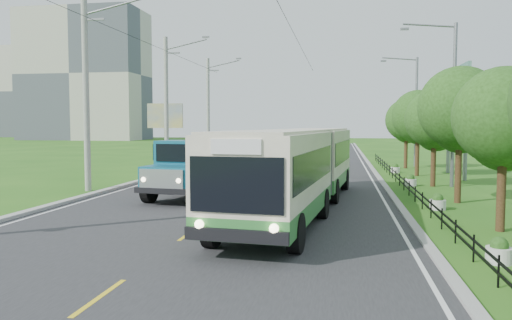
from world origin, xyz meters
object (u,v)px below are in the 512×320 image
(tree_back, at_px, (407,122))
(billboard_right, at_px, (458,96))
(pole_mid, at_px, (167,103))
(tree_fifth, at_px, (419,119))
(bus, at_px, (299,163))
(pole_far, at_px, (208,108))
(planter_far, at_px, (395,169))
(planter_near, at_px, (438,203))
(tree_fourth, at_px, (435,122))
(tree_third, at_px, (460,112))
(streetlight_mid, at_px, (451,98))
(billboard_left, at_px, (165,120))
(dump_truck, at_px, (193,165))
(streetlight_far, at_px, (414,107))
(planter_front, at_px, (499,252))
(tree_second, at_px, (504,122))
(pole_near, at_px, (87,93))
(planter_mid, at_px, (411,181))

(tree_back, relative_size, billboard_right, 0.75)
(pole_mid, xyz_separation_m, billboard_right, (20.56, -1.00, 0.25))
(tree_fifth, height_order, bus, tree_fifth)
(pole_far, relative_size, planter_far, 14.93)
(tree_back, relative_size, planter_near, 8.21)
(pole_mid, bearing_deg, planter_near, -41.65)
(tree_fourth, bearing_deg, tree_third, -90.00)
(pole_far, distance_m, streetlight_mid, 26.80)
(tree_third, bearing_deg, billboard_left, 140.67)
(billboard_left, bearing_deg, bus, -56.76)
(streetlight_mid, relative_size, dump_truck, 1.35)
(tree_fourth, xyz_separation_m, tree_fifth, (0.00, 6.00, 0.27))
(streetlight_far, xyz_separation_m, planter_near, (-2.04, -22.00, -4.62))
(pole_mid, relative_size, planter_front, 14.93)
(bus, distance_m, dump_truck, 6.02)
(pole_far, xyz_separation_m, planter_front, (16.86, -35.00, -4.81))
(tree_second, height_order, bus, tree_second)
(pole_far, relative_size, streetlight_mid, 1.10)
(billboard_right, bearing_deg, planter_far, 151.61)
(planter_front, bearing_deg, pole_near, 146.88)
(tree_fifth, distance_m, streetlight_far, 7.97)
(pole_near, bearing_deg, planter_near, -10.09)
(planter_front, xyz_separation_m, billboard_right, (3.70, 22.00, 5.06))
(pole_far, xyz_separation_m, tree_back, (18.12, -6.86, -1.44))
(pole_near, bearing_deg, tree_fifth, 31.59)
(tree_back, xyz_separation_m, streetlight_mid, (0.79, -12.14, 1.25))
(planter_near, bearing_deg, tree_second, -71.97)
(pole_far, relative_size, dump_truck, 1.48)
(tree_back, relative_size, planter_mid, 8.21)
(tree_fifth, xyz_separation_m, planter_far, (-1.26, 1.86, -3.57))
(tree_third, xyz_separation_m, streetlight_far, (0.79, 19.86, 0.92))
(pole_far, relative_size, tree_back, 1.82)
(pole_near, relative_size, bus, 0.60)
(planter_far, bearing_deg, tree_fifth, -55.95)
(tree_fifth, distance_m, planter_mid, 7.21)
(streetlight_far, xyz_separation_m, dump_truck, (-12.89, -20.23, -3.36))
(pole_near, relative_size, tree_fourth, 1.85)
(tree_third, height_order, planter_mid, tree_third)
(pole_mid, height_order, dump_truck, pole_mid)
(tree_second, distance_m, planter_near, 5.19)
(tree_fifth, bearing_deg, tree_second, -90.00)
(tree_third, bearing_deg, planter_far, 95.18)
(tree_third, distance_m, tree_fifth, 12.00)
(bus, bearing_deg, planter_front, -45.19)
(tree_fifth, height_order, tree_back, tree_fifth)
(pole_mid, xyz_separation_m, planter_front, (16.86, -23.00, -4.81))
(tree_fourth, xyz_separation_m, tree_back, (0.00, 12.00, 0.07))
(tree_second, relative_size, dump_truck, 0.79)
(planter_front, height_order, planter_mid, same)
(tree_second, bearing_deg, pole_far, 120.42)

